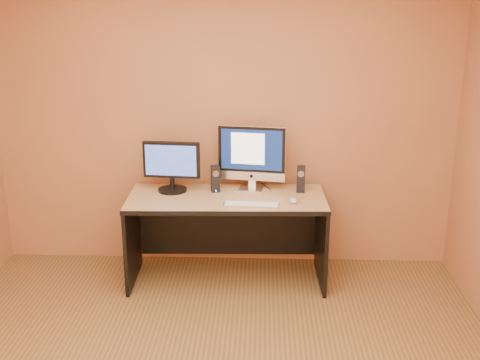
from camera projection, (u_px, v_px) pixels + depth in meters
The scene contains 10 objects.
walls at pixel (201, 193), 3.27m from camera, with size 4.00×4.00×2.60m, color #9D673F, non-canonical shape.
desk at pixel (227, 239), 5.03m from camera, with size 1.62×0.71×0.75m, color tan, non-canonical shape.
imac at pixel (251, 158), 5.03m from camera, with size 0.58×0.21×0.56m, color silver, non-canonical shape.
second_monitor at pixel (172, 167), 5.01m from camera, with size 0.48×0.24×0.42m, color black, non-canonical shape.
speaker_left at pixel (215, 179), 5.03m from camera, with size 0.07×0.07×0.22m, color black, non-canonical shape.
speaker_right at pixel (301, 179), 5.02m from camera, with size 0.07×0.07×0.22m, color black, non-canonical shape.
keyboard at pixel (251, 204), 4.72m from camera, with size 0.43×0.12×0.02m, color silver.
mouse at pixel (293, 201), 4.78m from camera, with size 0.06×0.10×0.04m, color silver.
cable_a at pixel (265, 186), 5.19m from camera, with size 0.01×0.01×0.22m, color black.
cable_b at pixel (249, 187), 5.16m from camera, with size 0.01×0.01×0.18m, color black.
Camera 1 is at (0.33, -3.09, 2.34)m, focal length 45.00 mm.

